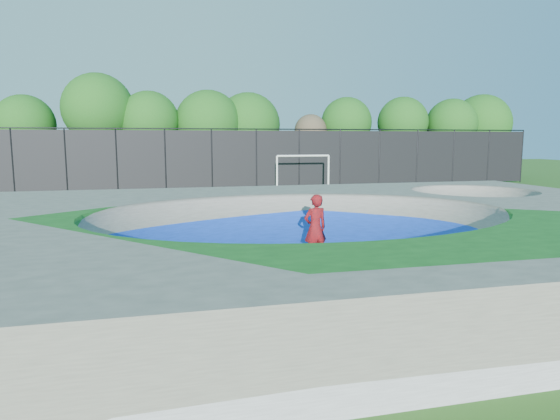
% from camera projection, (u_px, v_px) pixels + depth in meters
% --- Properties ---
extents(ground, '(120.00, 120.00, 0.00)m').
position_uv_depth(ground, '(302.00, 267.00, 13.04)').
color(ground, '#285718').
rests_on(ground, ground).
extents(skate_deck, '(22.00, 14.00, 1.50)m').
position_uv_depth(skate_deck, '(302.00, 239.00, 12.93)').
color(skate_deck, gray).
rests_on(skate_deck, ground).
extents(skater, '(0.74, 0.55, 1.85)m').
position_uv_depth(skater, '(315.00, 228.00, 13.58)').
color(skater, red).
rests_on(skater, ground).
extents(skateboard, '(0.81, 0.40, 0.05)m').
position_uv_depth(skateboard, '(315.00, 260.00, 13.71)').
color(skateboard, black).
rests_on(skateboard, ground).
extents(soccer_goal, '(3.55, 0.12, 2.34)m').
position_uv_depth(soccer_goal, '(303.00, 166.00, 31.74)').
color(soccer_goal, white).
rests_on(soccer_goal, ground).
extents(fence, '(48.09, 0.09, 4.04)m').
position_uv_depth(fence, '(212.00, 158.00, 32.92)').
color(fence, black).
rests_on(fence, ground).
extents(treeline, '(52.89, 6.60, 7.86)m').
position_uv_depth(treeline, '(187.00, 121.00, 36.85)').
color(treeline, '#423321').
rests_on(treeline, ground).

